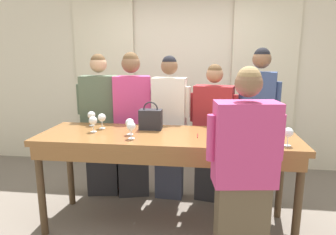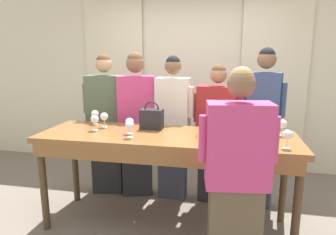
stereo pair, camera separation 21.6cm
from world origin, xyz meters
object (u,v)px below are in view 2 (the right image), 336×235
wine_bottle (219,125)px  wine_glass_center_right (130,122)px  wine_glass_center_mid (130,126)px  guest_navy_coat (262,125)px  wine_glass_front_right (95,114)px  wine_glass_back_left (104,117)px  host_pouring (236,179)px  tasting_bar (166,145)px  wine_glass_front_left (95,120)px  guest_cream_sweater (173,126)px  handbag (152,119)px  wine_glass_center_left (287,135)px  guest_striped_shirt (216,134)px  guest_olive_jacket (106,124)px  wine_glass_front_mid (283,124)px  guest_pink_top (137,123)px

wine_bottle → wine_glass_center_right: (-0.85, -0.02, -0.01)m
wine_bottle → wine_glass_center_mid: bearing=-168.8°
wine_glass_center_right → guest_navy_coat: bearing=27.6°
wine_glass_front_right → guest_navy_coat: 1.86m
wine_glass_back_left → host_pouring: (1.36, -0.78, -0.25)m
tasting_bar → wine_glass_front_left: bearing=178.4°
guest_cream_sweater → guest_navy_coat: (1.01, 0.00, 0.06)m
guest_cream_sweater → host_pouring: guest_cream_sweater is taller
handbag → host_pouring: bearing=-43.8°
wine_glass_front_left → wine_glass_front_right: 0.28m
handbag → host_pouring: (0.85, -0.82, -0.24)m
wine_glass_center_left → guest_striped_shirt: size_ratio=0.10×
guest_olive_jacket → guest_navy_coat: size_ratio=0.96×
wine_glass_front_right → wine_glass_center_right: (0.50, -0.31, 0.00)m
wine_glass_back_left → wine_glass_center_right: bearing=-29.8°
guest_navy_coat → wine_glass_front_right: bearing=-168.3°
wine_glass_front_mid → guest_striped_shirt: 0.82m
wine_glass_center_mid → guest_cream_sweater: (0.25, 0.82, -0.19)m
wine_glass_center_left → host_pouring: (-0.40, -0.39, -0.25)m
wine_glass_center_right → guest_striped_shirt: (0.81, 0.68, -0.26)m
wine_glass_front_right → wine_glass_back_left: same height
wine_glass_front_left → wine_glass_center_right: bearing=-7.5°
wine_glass_center_left → guest_olive_jacket: (-1.95, 0.87, -0.20)m
host_pouring → wine_glass_back_left: bearing=150.1°
wine_glass_front_left → wine_glass_center_right: 0.39m
wine_glass_front_right → wine_glass_center_left: (1.91, -0.50, -0.00)m
tasting_bar → guest_striped_shirt: bearing=55.1°
wine_glass_front_mid → host_pouring: host_pouring is taller
guest_olive_jacket → wine_glass_center_mid: bearing=-54.6°
handbag → wine_glass_front_mid: (1.28, -0.02, 0.01)m
wine_bottle → wine_glass_back_left: wine_bottle is taller
tasting_bar → handbag: bearing=133.3°
wine_glass_front_left → wine_glass_center_right: size_ratio=1.00×
wine_bottle → guest_striped_shirt: guest_striped_shirt is taller
guest_striped_shirt → host_pouring: (0.20, -1.27, 0.01)m
tasting_bar → guest_pink_top: guest_pink_top is taller
handbag → guest_striped_shirt: size_ratio=0.18×
host_pouring → wine_glass_front_right: bearing=149.5°
handbag → guest_pink_top: bearing=124.4°
handbag → wine_glass_front_left: 0.58m
wine_glass_center_left → guest_striped_shirt: 1.09m
wine_glass_front_left → wine_glass_center_mid: size_ratio=1.00×
wine_glass_front_right → guest_pink_top: bearing=46.6°
wine_glass_front_left → tasting_bar: bearing=-1.6°
wine_bottle → wine_glass_center_right: bearing=-178.5°
handbag → wine_glass_front_left: handbag is taller
tasting_bar → guest_cream_sweater: 0.66m
guest_navy_coat → host_pouring: size_ratio=1.09×
wine_glass_front_left → guest_striped_shirt: size_ratio=0.10×
handbag → guest_navy_coat: (1.15, 0.45, -0.12)m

